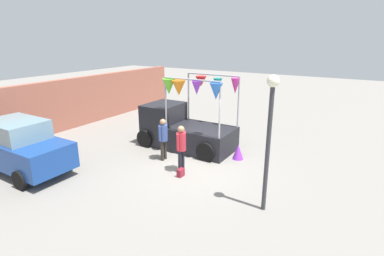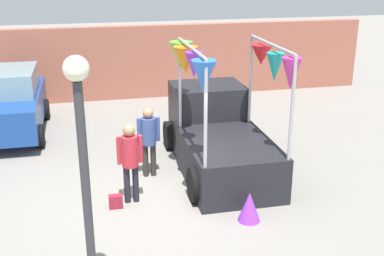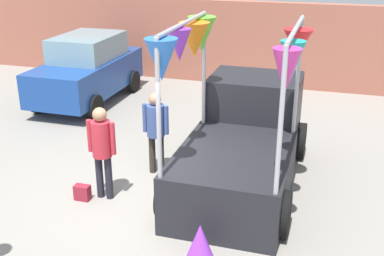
% 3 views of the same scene
% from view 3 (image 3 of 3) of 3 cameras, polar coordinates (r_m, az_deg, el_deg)
% --- Properties ---
extents(ground_plane, '(60.00, 60.00, 0.00)m').
position_cam_3_polar(ground_plane, '(8.73, -6.08, -8.62)').
color(ground_plane, gray).
extents(vendor_truck, '(2.43, 4.11, 3.16)m').
position_cam_3_polar(vendor_truck, '(9.12, 6.16, -0.90)').
color(vendor_truck, black).
rests_on(vendor_truck, ground).
extents(parked_car, '(1.88, 4.00, 1.88)m').
position_cam_3_polar(parked_car, '(13.96, -12.28, 6.84)').
color(parked_car, navy).
rests_on(parked_car, ground).
extents(person_customer, '(0.53, 0.34, 1.71)m').
position_cam_3_polar(person_customer, '(8.49, -10.65, -1.93)').
color(person_customer, black).
rests_on(person_customer, ground).
extents(person_vendor, '(0.53, 0.34, 1.67)m').
position_cam_3_polar(person_vendor, '(9.29, -4.32, 0.28)').
color(person_vendor, '#2D2823').
rests_on(person_vendor, ground).
extents(handbag, '(0.28, 0.16, 0.28)m').
position_cam_3_polar(handbag, '(8.88, -12.87, -7.47)').
color(handbag, maroon).
rests_on(handbag, ground).
extents(brick_boundary_wall, '(18.00, 0.36, 2.60)m').
position_cam_3_polar(brick_boundary_wall, '(15.50, 5.22, 10.03)').
color(brick_boundary_wall, '#9E5947').
rests_on(brick_boundary_wall, ground).
extents(folded_kite_bundle_violet, '(0.62, 0.62, 0.60)m').
position_cam_3_polar(folded_kite_bundle_violet, '(7.09, 0.97, -13.45)').
color(folded_kite_bundle_violet, purple).
rests_on(folded_kite_bundle_violet, ground).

